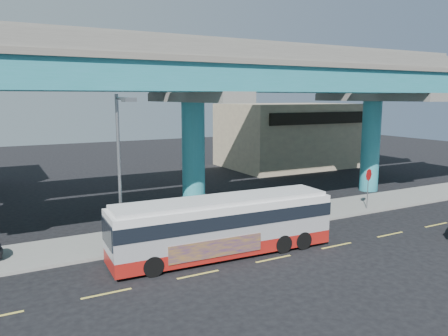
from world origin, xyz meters
TOP-DOWN VIEW (x-y plane):
  - ground at (0.00, 0.00)m, footprint 120.00×120.00m
  - sidewalk at (0.00, 5.50)m, footprint 70.00×4.00m
  - lane_markings at (-0.00, -0.30)m, footprint 58.00×0.12m
  - viaduct at (-0.00, 9.11)m, footprint 52.00×12.40m
  - building_beige at (18.00, 22.98)m, footprint 14.00×10.23m
  - transit_bus at (-1.85, 1.36)m, footprint 11.34×2.86m
  - street_lamp at (-6.20, 3.44)m, footprint 0.50×2.51m
  - stop_sign at (10.84, 4.18)m, footprint 0.80×0.30m

SIDE VIEW (x-z plane):
  - ground at x=0.00m, z-range 0.00..0.00m
  - lane_markings at x=0.00m, z-range 0.00..0.01m
  - sidewalk at x=0.00m, z-range 0.00..0.15m
  - transit_bus at x=-1.85m, z-range 0.14..3.02m
  - stop_sign at x=10.84m, z-range 0.78..3.56m
  - building_beige at x=18.00m, z-range 0.01..7.01m
  - street_lamp at x=-6.20m, z-range 1.31..9.02m
  - viaduct at x=0.00m, z-range 3.29..14.99m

